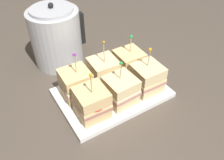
{
  "coord_description": "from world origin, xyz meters",
  "views": [
    {
      "loc": [
        -0.32,
        -0.52,
        0.6
      ],
      "look_at": [
        0.0,
        0.0,
        0.07
      ],
      "focal_mm": 38.0,
      "sensor_mm": 36.0,
      "label": 1
    }
  ],
  "objects_px": {
    "serving_platter": "(112,93)",
    "sandwich_front_left": "(92,103)",
    "sandwich_front_center": "(120,90)",
    "kettle_steel": "(56,37)",
    "sandwich_back_center": "(104,72)",
    "sandwich_back_right": "(129,63)",
    "sandwich_front_right": "(147,78)",
    "sandwich_back_left": "(76,84)"
  },
  "relations": [
    {
      "from": "serving_platter",
      "to": "sandwich_front_left",
      "type": "bearing_deg",
      "value": -152.71
    },
    {
      "from": "kettle_steel",
      "to": "serving_platter",
      "type": "bearing_deg",
      "value": -75.02
    },
    {
      "from": "sandwich_front_right",
      "to": "sandwich_back_right",
      "type": "bearing_deg",
      "value": 92.5
    },
    {
      "from": "sandwich_back_left",
      "to": "sandwich_front_left",
      "type": "bearing_deg",
      "value": -87.93
    },
    {
      "from": "sandwich_front_center",
      "to": "sandwich_back_center",
      "type": "height_order",
      "value": "sandwich_back_center"
    },
    {
      "from": "sandwich_front_right",
      "to": "sandwich_back_center",
      "type": "height_order",
      "value": "sandwich_back_center"
    },
    {
      "from": "serving_platter",
      "to": "sandwich_front_right",
      "type": "bearing_deg",
      "value": -25.41
    },
    {
      "from": "sandwich_front_left",
      "to": "sandwich_front_center",
      "type": "height_order",
      "value": "sandwich_front_left"
    },
    {
      "from": "sandwich_front_right",
      "to": "kettle_steel",
      "type": "distance_m",
      "value": 0.39
    },
    {
      "from": "serving_platter",
      "to": "sandwich_front_center",
      "type": "bearing_deg",
      "value": -91.6
    },
    {
      "from": "serving_platter",
      "to": "sandwich_back_left",
      "type": "distance_m",
      "value": 0.14
    },
    {
      "from": "sandwich_front_center",
      "to": "kettle_steel",
      "type": "relative_size",
      "value": 0.63
    },
    {
      "from": "sandwich_back_right",
      "to": "kettle_steel",
      "type": "bearing_deg",
      "value": 127.31
    },
    {
      "from": "sandwich_back_left",
      "to": "serving_platter",
      "type": "bearing_deg",
      "value": -24.35
    },
    {
      "from": "serving_platter",
      "to": "kettle_steel",
      "type": "height_order",
      "value": "kettle_steel"
    },
    {
      "from": "sandwich_back_left",
      "to": "sandwich_back_center",
      "type": "relative_size",
      "value": 0.97
    },
    {
      "from": "sandwich_back_left",
      "to": "kettle_steel",
      "type": "height_order",
      "value": "kettle_steel"
    },
    {
      "from": "sandwich_front_right",
      "to": "sandwich_back_center",
      "type": "relative_size",
      "value": 0.94
    },
    {
      "from": "serving_platter",
      "to": "sandwich_front_center",
      "type": "distance_m",
      "value": 0.08
    },
    {
      "from": "sandwich_front_center",
      "to": "sandwich_back_left",
      "type": "relative_size",
      "value": 0.92
    },
    {
      "from": "sandwich_back_left",
      "to": "sandwich_front_right",
      "type": "bearing_deg",
      "value": -24.88
    },
    {
      "from": "sandwich_front_right",
      "to": "kettle_steel",
      "type": "relative_size",
      "value": 0.66
    },
    {
      "from": "sandwich_front_left",
      "to": "kettle_steel",
      "type": "xyz_separation_m",
      "value": [
        0.03,
        0.35,
        0.05
      ]
    },
    {
      "from": "sandwich_back_right",
      "to": "sandwich_front_right",
      "type": "bearing_deg",
      "value": -87.5
    },
    {
      "from": "sandwich_front_center",
      "to": "sandwich_back_left",
      "type": "bearing_deg",
      "value": 136.68
    },
    {
      "from": "sandwich_front_right",
      "to": "sandwich_back_left",
      "type": "distance_m",
      "value": 0.24
    },
    {
      "from": "sandwich_front_center",
      "to": "sandwich_front_right",
      "type": "relative_size",
      "value": 0.95
    },
    {
      "from": "sandwich_front_left",
      "to": "kettle_steel",
      "type": "relative_size",
      "value": 0.67
    },
    {
      "from": "serving_platter",
      "to": "sandwich_back_left",
      "type": "height_order",
      "value": "sandwich_back_left"
    },
    {
      "from": "sandwich_front_right",
      "to": "sandwich_back_right",
      "type": "xyz_separation_m",
      "value": [
        -0.0,
        0.1,
        0.0
      ]
    },
    {
      "from": "sandwich_front_left",
      "to": "sandwich_front_right",
      "type": "height_order",
      "value": "sandwich_front_left"
    },
    {
      "from": "sandwich_front_left",
      "to": "sandwich_back_right",
      "type": "distance_m",
      "value": 0.24
    },
    {
      "from": "serving_platter",
      "to": "kettle_steel",
      "type": "bearing_deg",
      "value": 104.98
    },
    {
      "from": "sandwich_front_left",
      "to": "sandwich_back_center",
      "type": "xyz_separation_m",
      "value": [
        0.11,
        0.11,
        -0.0
      ]
    },
    {
      "from": "sandwich_back_left",
      "to": "kettle_steel",
      "type": "relative_size",
      "value": 0.68
    },
    {
      "from": "sandwich_back_center",
      "to": "sandwich_back_right",
      "type": "bearing_deg",
      "value": -3.43
    },
    {
      "from": "sandwich_back_center",
      "to": "sandwich_back_right",
      "type": "relative_size",
      "value": 1.08
    },
    {
      "from": "sandwich_back_left",
      "to": "sandwich_back_right",
      "type": "xyz_separation_m",
      "value": [
        0.22,
        -0.0,
        -0.0
      ]
    },
    {
      "from": "sandwich_front_center",
      "to": "kettle_steel",
      "type": "bearing_deg",
      "value": 102.5
    },
    {
      "from": "serving_platter",
      "to": "sandwich_front_left",
      "type": "distance_m",
      "value": 0.13
    },
    {
      "from": "kettle_steel",
      "to": "sandwich_front_right",
      "type": "bearing_deg",
      "value": -61.3
    },
    {
      "from": "sandwich_back_right",
      "to": "sandwich_front_left",
      "type": "bearing_deg",
      "value": -153.61
    }
  ]
}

